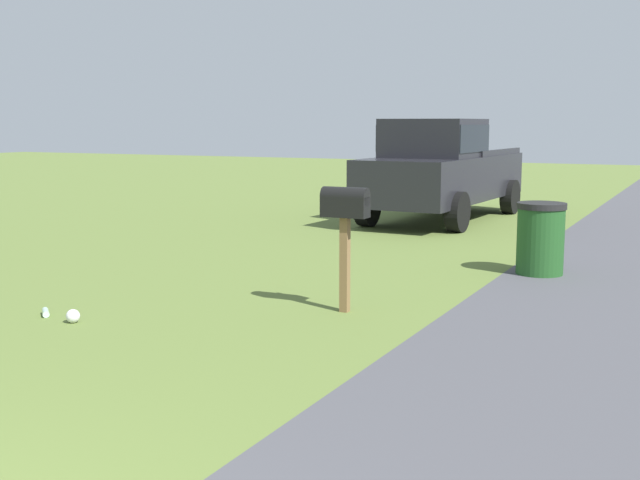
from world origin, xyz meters
name	(u,v)px	position (x,y,z in m)	size (l,w,h in m)	color
mailbox	(345,212)	(6.53, 0.01, 1.08)	(0.22, 0.50, 1.34)	brown
pickup_truck	(441,167)	(14.80, 1.63, 1.10)	(5.37, 2.30, 2.09)	black
trash_bin	(540,238)	(9.65, -1.43, 0.49)	(0.65, 0.65, 0.96)	#1E4C1E
litter_bag_midfield_a	(73,316)	(4.85, 2.28, 0.07)	(0.14, 0.14, 0.14)	silver
litter_bottle_near_hydrant	(46,312)	(4.96, 2.76, 0.04)	(0.07, 0.07, 0.22)	#B2D8BF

